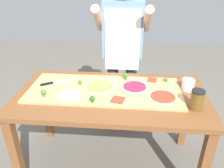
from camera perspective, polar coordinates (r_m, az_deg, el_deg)
ground_plane at (r=2.39m, az=-0.23°, el=-19.14°), size 8.00×8.00×0.00m
prep_table at (r=1.95m, az=-0.27°, el=-5.15°), size 1.59×0.83×0.79m
cutting_board at (r=1.93m, az=-1.89°, el=-1.48°), size 1.28×0.53×0.02m
chefs_knife at (r=2.08m, az=-14.73°, el=0.27°), size 0.26×0.17×0.02m
pizza_whole_beet_magenta at (r=1.95m, az=5.67°, el=-0.74°), size 0.24×0.24×0.02m
pizza_whole_pesto_green at (r=1.95m, az=-3.04°, el=-0.64°), size 0.28×0.28×0.02m
pizza_whole_cheese_artichoke at (r=1.85m, az=-10.47°, el=-2.84°), size 0.20×0.20×0.02m
pizza_whole_tomato_red at (r=1.84m, az=12.62°, el=-3.22°), size 0.24×0.24×0.02m
pizza_slice_near_left at (r=1.76m, az=1.46°, el=-3.97°), size 0.11×0.11×0.01m
pizza_slice_far_right at (r=2.10m, az=10.05°, el=1.03°), size 0.09×0.09×0.01m
broccoli_floret_back_right at (r=2.09m, az=13.44°, el=1.19°), size 0.04×0.04×0.05m
broccoli_floret_center_left at (r=2.00m, az=-7.97°, el=0.60°), size 0.04×0.04×0.05m
broccoli_floret_front_left at (r=2.06m, az=3.44°, el=2.07°), size 0.05×0.05×0.07m
broccoli_floret_center_right at (r=1.88m, az=-16.85°, el=-2.00°), size 0.04×0.04×0.06m
broccoli_floret_front_right at (r=1.73m, az=-4.93°, el=-3.65°), size 0.04×0.04×0.05m
cheese_crumble_a at (r=2.02m, az=-9.45°, el=0.16°), size 0.02×0.02×0.02m
cheese_crumble_b at (r=2.12m, az=6.78°, el=1.56°), size 0.02×0.02×0.01m
cheese_crumble_c at (r=2.13m, az=-9.43°, el=1.56°), size 0.02×0.02×0.02m
cheese_crumble_d at (r=2.10m, az=1.83°, el=1.46°), size 0.02×0.02×0.01m
cheese_crumble_e at (r=1.77m, az=-7.42°, el=-4.13°), size 0.02×0.02×0.01m
flour_cup at (r=2.04m, az=18.48°, el=-0.29°), size 0.11×0.11×0.10m
sauce_jar at (r=1.77m, az=20.54°, el=-3.73°), size 0.10×0.10×0.15m
cook_center at (r=2.36m, az=2.67°, el=9.26°), size 0.54×0.39×1.67m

